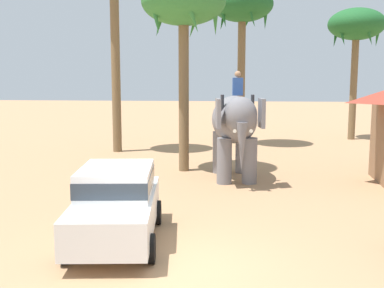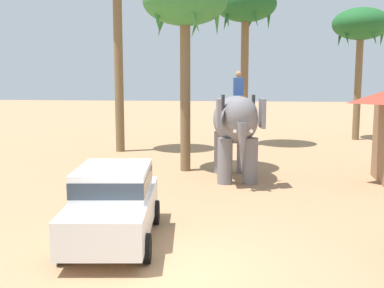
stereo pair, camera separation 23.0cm
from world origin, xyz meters
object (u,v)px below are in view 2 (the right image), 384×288
object	(u,v)px
car_sedan_foreground	(114,201)
elephant_with_mahout	(236,125)
palm_tree_behind_elephant	(245,9)
palm_tree_near_hut	(185,6)
palm_tree_far_back	(361,27)

from	to	relation	value
car_sedan_foreground	elephant_with_mahout	world-z (taller)	elephant_with_mahout
palm_tree_behind_elephant	palm_tree_near_hut	bearing A→B (deg)	-107.94
palm_tree_near_hut	palm_tree_far_back	bearing A→B (deg)	48.91
palm_tree_near_hut	palm_tree_far_back	xyz separation A→B (m)	(8.81, 10.10, 0.11)
palm_tree_near_hut	palm_tree_far_back	world-z (taller)	palm_tree_far_back
palm_tree_behind_elephant	palm_tree_far_back	bearing A→B (deg)	24.88
car_sedan_foreground	palm_tree_behind_elephant	size ratio (longest dim) A/B	0.52
elephant_with_mahout	palm_tree_near_hut	xyz separation A→B (m)	(-1.99, 1.42, 4.31)
elephant_with_mahout	palm_tree_near_hut	distance (m)	4.95
palm_tree_behind_elephant	palm_tree_far_back	size ratio (longest dim) A/B	1.10
elephant_with_mahout	palm_tree_near_hut	bearing A→B (deg)	144.50
elephant_with_mahout	palm_tree_behind_elephant	size ratio (longest dim) A/B	0.48
car_sedan_foreground	elephant_with_mahout	size ratio (longest dim) A/B	1.07
car_sedan_foreground	palm_tree_far_back	xyz separation A→B (m)	(9.47, 18.28, 5.48)
car_sedan_foreground	palm_tree_far_back	size ratio (longest dim) A/B	0.57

